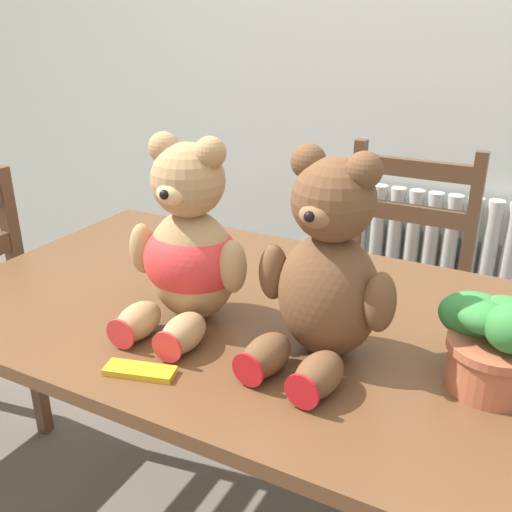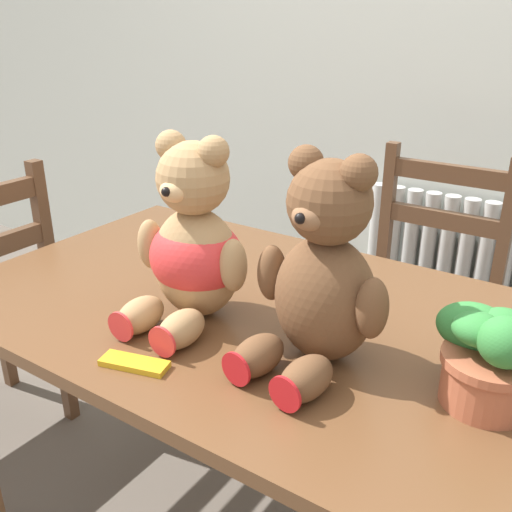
% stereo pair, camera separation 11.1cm
% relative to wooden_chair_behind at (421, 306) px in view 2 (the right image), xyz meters
% --- Properties ---
extents(wall_back, '(8.00, 0.04, 2.60)m').
position_rel_wooden_chair_behind_xyz_m(wall_back, '(-0.14, 0.45, 0.83)').
color(wall_back, silver).
rests_on(wall_back, ground_plane).
extents(radiator, '(0.72, 0.10, 0.76)m').
position_rel_wooden_chair_behind_xyz_m(radiator, '(-0.00, 0.38, -0.13)').
color(radiator, beige).
rests_on(radiator, ground_plane).
extents(dining_table, '(1.42, 0.85, 0.77)m').
position_rel_wooden_chair_behind_xyz_m(dining_table, '(-0.14, -0.79, 0.20)').
color(dining_table, brown).
rests_on(dining_table, ground_plane).
extents(wooden_chair_behind, '(0.44, 0.42, 0.98)m').
position_rel_wooden_chair_behind_xyz_m(wooden_chair_behind, '(0.00, 0.00, 0.00)').
color(wooden_chair_behind, brown).
rests_on(wooden_chair_behind, ground_plane).
extents(teddy_bear_left, '(0.28, 0.28, 0.40)m').
position_rel_wooden_chair_behind_xyz_m(teddy_bear_left, '(-0.23, -0.89, 0.46)').
color(teddy_bear_left, tan).
rests_on(teddy_bear_left, dining_table).
extents(teddy_bear_right, '(0.28, 0.29, 0.40)m').
position_rel_wooden_chair_behind_xyz_m(teddy_bear_right, '(0.07, -0.90, 0.48)').
color(teddy_bear_right, brown).
rests_on(teddy_bear_right, dining_table).
extents(potted_plant, '(0.22, 0.17, 0.18)m').
position_rel_wooden_chair_behind_xyz_m(potted_plant, '(0.37, -0.85, 0.40)').
color(potted_plant, '#B25B3D').
rests_on(potted_plant, dining_table).
extents(chocolate_bar, '(0.14, 0.08, 0.01)m').
position_rel_wooden_chair_behind_xyz_m(chocolate_bar, '(-0.20, -1.11, 0.31)').
color(chocolate_bar, gold).
rests_on(chocolate_bar, dining_table).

